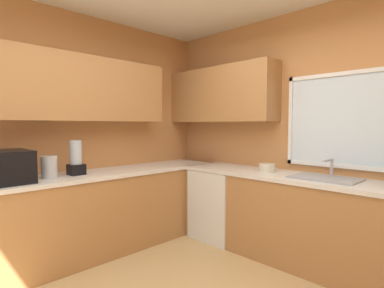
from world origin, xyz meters
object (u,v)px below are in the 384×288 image
at_px(sink_assembly, 325,178).
at_px(blender_appliance, 76,159).
at_px(kettle, 49,167).
at_px(bowl, 267,168).
at_px(dishwasher, 221,204).
at_px(microwave, 7,167).

relative_size(sink_assembly, blender_appliance, 1.68).
relative_size(kettle, bowl, 1.23).
height_order(kettle, sink_assembly, kettle).
bearing_deg(bowl, kettle, -124.30).
bearing_deg(bowl, sink_assembly, 0.59).
bearing_deg(blender_appliance, bowl, 50.86).
height_order(bowl, blender_appliance, blender_appliance).
bearing_deg(dishwasher, microwave, -106.82).
distance_m(microwave, bowl, 2.56).
xyz_separation_m(dishwasher, sink_assembly, (1.26, 0.04, 0.48)).
bearing_deg(blender_appliance, sink_assembly, 39.66).
height_order(dishwasher, blender_appliance, blender_appliance).
height_order(sink_assembly, bowl, sink_assembly).
bearing_deg(dishwasher, kettle, -109.28).
relative_size(kettle, sink_assembly, 0.36).
xyz_separation_m(microwave, blender_appliance, (0.00, 0.63, 0.02)).
bearing_deg(sink_assembly, microwave, -130.82).
xyz_separation_m(dishwasher, blender_appliance, (-0.66, -1.55, 0.63)).
xyz_separation_m(sink_assembly, blender_appliance, (-1.92, -1.59, 0.15)).
distance_m(kettle, blender_appliance, 0.28).
bearing_deg(dishwasher, sink_assembly, 1.66).
height_order(microwave, sink_assembly, microwave).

